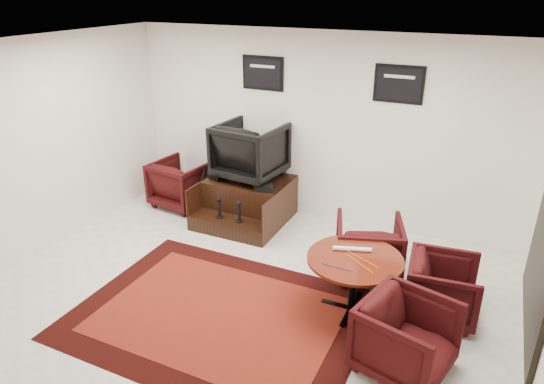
{
  "coord_description": "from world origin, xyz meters",
  "views": [
    {
      "loc": [
        2.31,
        -4.05,
        3.38
      ],
      "look_at": [
        -0.01,
        0.9,
        1.01
      ],
      "focal_mm": 32.0,
      "sensor_mm": 36.0,
      "label": 1
    }
  ],
  "objects": [
    {
      "name": "ground",
      "position": [
        0.0,
        0.0,
        0.0
      ],
      "size": [
        6.0,
        6.0,
        0.0
      ],
      "primitive_type": "plane",
      "color": "silver",
      "rests_on": "ground"
    },
    {
      "name": "room_shell",
      "position": [
        0.41,
        0.12,
        1.79
      ],
      "size": [
        6.02,
        5.02,
        2.81
      ],
      "color": "white",
      "rests_on": "ground"
    },
    {
      "name": "area_rug",
      "position": [
        -0.07,
        -0.35,
        0.01
      ],
      "size": [
        3.12,
        2.34,
        0.01
      ],
      "color": "black",
      "rests_on": "ground"
    },
    {
      "name": "shine_podium",
      "position": [
        -0.91,
        1.92,
        0.29
      ],
      "size": [
        1.24,
        1.27,
        0.64
      ],
      "color": "black",
      "rests_on": "ground"
    },
    {
      "name": "shine_chair",
      "position": [
        -0.91,
        2.05,
        1.11
      ],
      "size": [
        1.0,
        0.94,
        0.94
      ],
      "primitive_type": "imported",
      "rotation": [
        0.0,
        0.0,
        3.05
      ],
      "color": "black",
      "rests_on": "shine_podium"
    },
    {
      "name": "shoes_pair",
      "position": [
        -1.38,
        1.88,
        0.69
      ],
      "size": [
        0.27,
        0.31,
        0.1
      ],
      "color": "black",
      "rests_on": "shine_podium"
    },
    {
      "name": "polish_kit",
      "position": [
        -0.5,
        1.69,
        0.68
      ],
      "size": [
        0.28,
        0.23,
        0.08
      ],
      "primitive_type": "cube",
      "rotation": [
        0.0,
        0.0,
        0.27
      ],
      "color": "black",
      "rests_on": "shine_podium"
    },
    {
      "name": "umbrella_black",
      "position": [
        -1.65,
        1.73,
        0.41
      ],
      "size": [
        0.3,
        0.11,
        0.81
      ],
      "primitive_type": null,
      "color": "black",
      "rests_on": "ground"
    },
    {
      "name": "umbrella_hooked",
      "position": [
        -1.66,
        1.95,
        0.46
      ],
      "size": [
        0.34,
        0.13,
        0.91
      ],
      "primitive_type": null,
      "color": "black",
      "rests_on": "ground"
    },
    {
      "name": "armchair_side",
      "position": [
        -2.12,
        1.91,
        0.42
      ],
      "size": [
        0.89,
        0.85,
        0.84
      ],
      "primitive_type": "imported",
      "rotation": [
        0.0,
        0.0,
        3.03
      ],
      "color": "black",
      "rests_on": "ground"
    },
    {
      "name": "meeting_table",
      "position": [
        1.22,
        0.37,
        0.59
      ],
      "size": [
        1.04,
        1.04,
        0.68
      ],
      "color": "#4B160A",
      "rests_on": "ground"
    },
    {
      "name": "table_chair_back",
      "position": [
        1.17,
        1.19,
        0.41
      ],
      "size": [
        0.98,
        0.95,
        0.81
      ],
      "primitive_type": "imported",
      "rotation": [
        0.0,
        0.0,
        3.46
      ],
      "color": "black",
      "rests_on": "ground"
    },
    {
      "name": "table_chair_window",
      "position": [
        2.12,
        0.71,
        0.38
      ],
      "size": [
        0.75,
        0.8,
        0.75
      ],
      "primitive_type": "imported",
      "rotation": [
        0.0,
        0.0,
        1.67
      ],
      "color": "black",
      "rests_on": "ground"
    },
    {
      "name": "table_chair_corner",
      "position": [
        1.92,
        -0.3,
        0.4
      ],
      "size": [
        0.91,
        0.95,
        0.81
      ],
      "primitive_type": "imported",
      "rotation": [
        0.0,
        0.0,
        1.31
      ],
      "color": "black",
      "rests_on": "ground"
    },
    {
      "name": "paper_roll",
      "position": [
        1.15,
        0.5,
        0.7
      ],
      "size": [
        0.41,
        0.18,
        0.05
      ],
      "primitive_type": "cylinder",
      "rotation": [
        0.0,
        1.57,
        0.32
      ],
      "color": "white",
      "rests_on": "meeting_table"
    },
    {
      "name": "table_clutter",
      "position": [
        1.25,
        0.28,
        0.68
      ],
      "size": [
        0.55,
        0.39,
        0.01
      ],
      "color": "#E7450C",
      "rests_on": "meeting_table"
    }
  ]
}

